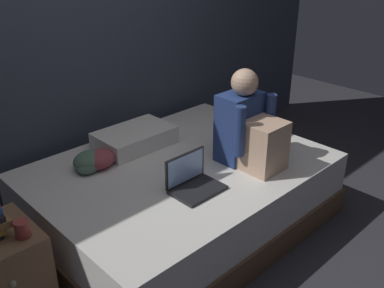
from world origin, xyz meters
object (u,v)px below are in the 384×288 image
bed (181,194)px  person_sitting (249,129)px  mug (22,229)px  laptop (193,181)px  clothes_pile (94,161)px  pillow (135,138)px

bed → person_sitting: bearing=-40.5°
bed → mug: mug is taller
laptop → clothes_pile: bearing=115.0°
laptop → pillow: size_ratio=0.57×
bed → person_sitting: 0.68m
pillow → laptop: bearing=-98.8°
person_sitting → mug: 1.54m
bed → clothes_pile: (-0.47, 0.36, 0.31)m
pillow → bed: bearing=-83.8°
bed → clothes_pile: 0.66m
person_sitting → laptop: (-0.52, 0.01, -0.20)m
bed → mug: bearing=-174.2°
bed → pillow: (-0.05, 0.45, 0.31)m
mug → clothes_pile: bearing=34.0°
laptop → mug: bearing=170.3°
bed → laptop: (-0.16, -0.29, 0.30)m
pillow → mug: mug is taller
mug → pillow: bearing=26.9°
mug → clothes_pile: (0.70, 0.48, -0.06)m
mug → clothes_pile: size_ratio=0.32×
pillow → clothes_pile: bearing=-167.4°
clothes_pile → bed: bearing=-37.5°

